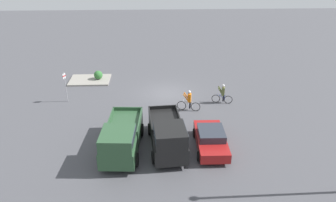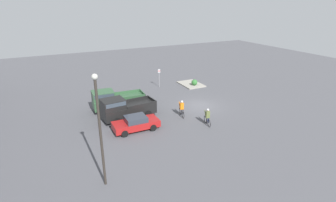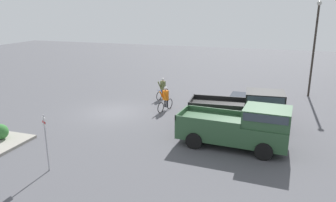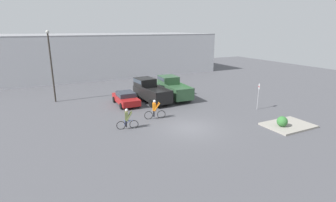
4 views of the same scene
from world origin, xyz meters
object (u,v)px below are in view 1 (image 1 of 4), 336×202
(pickup_truck_0, at_px, (168,135))
(fire_lane_sign, at_px, (65,84))
(shrub, at_px, (98,75))
(cyclist_1, at_px, (223,94))
(pickup_truck_1, at_px, (121,138))
(cyclist_0, at_px, (189,101))
(sedan_0, at_px, (211,139))

(pickup_truck_0, xyz_separation_m, fire_lane_sign, (8.06, -7.53, 0.38))
(pickup_truck_0, relative_size, shrub, 6.70)
(cyclist_1, xyz_separation_m, shrub, (10.93, -5.33, -0.26))
(cyclist_1, bearing_deg, pickup_truck_1, 42.21)
(cyclist_0, relative_size, cyclist_1, 1.09)
(pickup_truck_0, distance_m, pickup_truck_1, 2.87)
(pickup_truck_0, distance_m, shrub, 13.55)
(sedan_0, relative_size, shrub, 5.16)
(sedan_0, bearing_deg, pickup_truck_1, 4.03)
(cyclist_1, relative_size, shrub, 2.04)
(pickup_truck_0, height_order, cyclist_0, pickup_truck_0)
(fire_lane_sign, xyz_separation_m, shrub, (-1.91, -4.53, -0.99))
(sedan_0, height_order, shrub, sedan_0)
(pickup_truck_1, relative_size, cyclist_1, 3.37)
(pickup_truck_0, bearing_deg, sedan_0, -176.10)
(pickup_truck_1, distance_m, shrub, 12.71)
(sedan_0, bearing_deg, fire_lane_sign, -34.16)
(shrub, bearing_deg, pickup_truck_1, 104.99)
(cyclist_0, distance_m, fire_lane_sign, 10.17)
(shrub, bearing_deg, cyclist_0, 140.86)
(fire_lane_sign, bearing_deg, pickup_truck_0, 136.93)
(sedan_0, distance_m, fire_lane_sign, 13.10)
(cyclist_1, bearing_deg, cyclist_0, 22.73)
(pickup_truck_0, bearing_deg, cyclist_1, -125.39)
(shrub, bearing_deg, cyclist_1, 153.98)
(sedan_0, bearing_deg, cyclist_0, -80.67)
(fire_lane_sign, distance_m, shrub, 5.01)
(pickup_truck_1, xyz_separation_m, cyclist_0, (-4.75, -5.72, -0.33))
(sedan_0, distance_m, cyclist_0, 5.40)
(pickup_truck_0, bearing_deg, pickup_truck_1, 4.15)
(cyclist_1, xyz_separation_m, fire_lane_sign, (12.83, -0.81, 0.74))
(fire_lane_sign, bearing_deg, cyclist_0, 168.53)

